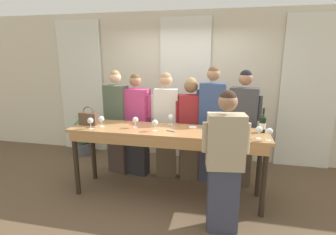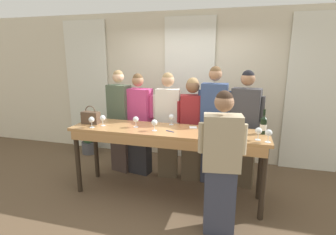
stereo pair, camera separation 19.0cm
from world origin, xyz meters
The scene contains 25 objects.
ground_plane centered at (0.00, 0.00, 0.00)m, with size 18.00×18.00×0.00m, color brown.
wall_back centered at (0.00, 1.61, 1.40)m, with size 12.00×0.06×2.80m.
curtain_panel_left centered at (-2.18, 1.54, 1.34)m, with size 0.94×0.03×2.69m.
curtain_panel_center centered at (0.00, 1.54, 1.34)m, with size 0.94×0.03×2.69m.
curtain_panel_right centered at (2.18, 1.54, 1.34)m, with size 0.94×0.03×2.69m.
tasting_bar centered at (0.00, -0.03, 0.88)m, with size 2.73×0.66×1.00m.
wine_bottle centered at (1.27, 0.12, 1.12)m, with size 0.08×0.08×0.33m.
handbag centered at (-1.18, -0.01, 1.10)m, with size 0.26×0.12×0.27m.
wine_glass_front_left centered at (-0.45, -0.02, 1.11)m, with size 0.08×0.08×0.16m.
wine_glass_front_mid centered at (-0.94, -0.07, 1.11)m, with size 0.08×0.08×0.16m.
wine_glass_front_right centered at (-0.14, -0.12, 1.11)m, with size 0.08×0.08×0.16m.
wine_glass_center_left centered at (1.30, -0.22, 1.11)m, with size 0.08×0.08×0.16m.
wine_glass_center_mid centered at (0.00, 0.26, 1.11)m, with size 0.08×0.08×0.16m.
wine_glass_center_right centered at (1.19, -0.16, 1.11)m, with size 0.08×0.08×0.16m.
wine_glass_back_left centered at (-1.05, -0.20, 1.11)m, with size 0.08×0.08×0.16m.
napkin centered at (0.34, 0.18, 1.01)m, with size 0.12×0.12×0.00m.
pen centered at (0.08, -0.10, 1.01)m, with size 0.12×0.06×0.01m.
guest_olive_jacket centered at (-1.00, 0.60, 0.91)m, with size 0.51×0.30×1.77m.
guest_pink_top centered at (-0.66, 0.60, 0.87)m, with size 0.55×0.31×1.72m.
guest_cream_sweater centered at (-0.15, 0.60, 0.91)m, with size 0.49×0.26×1.74m.
guest_striped_shirt centered at (0.24, 0.60, 0.88)m, with size 0.49×0.30×1.67m.
guest_navy_coat centered at (0.58, 0.60, 0.96)m, with size 0.50×0.23×1.85m.
guest_beige_cap centered at (1.05, 0.60, 0.93)m, with size 0.53×0.29×1.79m.
host_pouring centered at (0.80, -0.62, 0.85)m, with size 0.52×0.29×1.65m.
potted_plant centered at (-2.02, 1.20, 0.40)m, with size 0.38×0.38×0.76m.
Camera 1 is at (0.77, -3.40, 2.00)m, focal length 28.00 mm.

